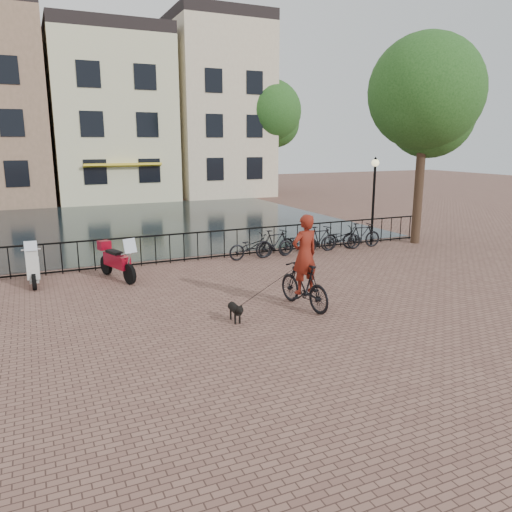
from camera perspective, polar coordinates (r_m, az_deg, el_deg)
name	(u,v)px	position (r m, az deg, el deg)	size (l,w,h in m)	color
ground	(314,340)	(10.79, 6.66, -9.50)	(100.00, 100.00, 0.00)	brown
canal_water	(143,222)	(26.66, -12.77, 3.76)	(20.00, 20.00, 0.00)	black
railing	(198,246)	(17.69, -6.68, 1.11)	(20.00, 0.05, 1.02)	black
canal_house_mid	(109,116)	(38.98, -16.43, 15.06)	(8.00, 9.50, 11.80)	beige
canal_house_right	(213,108)	(40.97, -4.90, 16.45)	(7.00, 9.00, 13.30)	beige
tree_near_right	(426,92)	(21.48, 18.82, 17.27)	(4.48, 4.48, 8.24)	black
tree_far_right	(270,111)	(39.53, 1.61, 16.19)	(4.76, 4.76, 8.76)	black
lamp_post	(374,186)	(20.41, 13.35, 7.74)	(0.30, 0.30, 3.45)	black
cyclist	(304,267)	(12.47, 5.55, -1.28)	(0.94, 2.09, 2.78)	black
dog	(235,311)	(11.69, -2.40, -6.34)	(0.27, 0.74, 0.49)	black
motorcycle	(117,257)	(15.69, -15.63, -0.07)	(1.06, 2.02, 1.41)	maroon
scooter	(33,260)	(15.94, -24.15, -0.45)	(0.48, 1.57, 1.45)	silver
parked_bike_0	(251,247)	(17.77, -0.55, 1.07)	(0.60, 1.72, 0.90)	black
parked_bike_1	(275,243)	(18.16, 2.20, 1.48)	(0.47, 1.66, 1.00)	black
parked_bike_2	(298,242)	(18.60, 4.82, 1.56)	(0.60, 1.72, 0.90)	black
parked_bike_3	(320,239)	(19.07, 7.32, 1.93)	(0.47, 1.66, 1.00)	black
parked_bike_4	(341,238)	(19.58, 9.69, 2.00)	(0.60, 1.72, 0.90)	black
parked_bike_5	(361,235)	(20.11, 11.95, 2.33)	(0.47, 1.66, 1.00)	black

